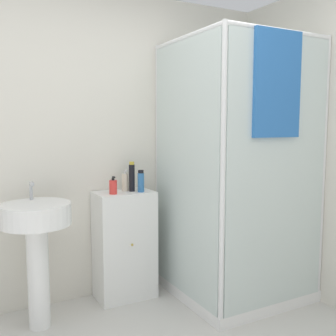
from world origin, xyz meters
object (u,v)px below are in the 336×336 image
(shampoo_bottle_tall_black, at_px, (132,177))
(lotion_bottle_white, at_px, (125,182))
(sink, at_px, (37,235))
(soap_dispenser, at_px, (113,187))
(shampoo_bottle_blue, at_px, (141,181))

(shampoo_bottle_tall_black, relative_size, lotion_bottle_white, 1.40)
(sink, relative_size, lotion_bottle_white, 5.89)
(sink, height_order, shampoo_bottle_tall_black, shampoo_bottle_tall_black)
(lotion_bottle_white, bearing_deg, shampoo_bottle_tall_black, -46.41)
(soap_dispenser, relative_size, shampoo_bottle_blue, 0.79)
(soap_dispenser, bearing_deg, shampoo_bottle_tall_black, 14.67)
(soap_dispenser, relative_size, lotion_bottle_white, 0.81)
(shampoo_bottle_tall_black, xyz_separation_m, lotion_bottle_white, (-0.04, 0.04, -0.05))
(shampoo_bottle_blue, xyz_separation_m, lotion_bottle_white, (-0.09, 0.11, -0.01))
(sink, relative_size, soap_dispenser, 7.25)
(lotion_bottle_white, bearing_deg, soap_dispenser, -146.81)
(sink, xyz_separation_m, shampoo_bottle_blue, (0.84, 0.10, 0.30))
(sink, bearing_deg, soap_dispenser, 11.05)
(shampoo_bottle_tall_black, bearing_deg, soap_dispenser, -165.33)
(shampoo_bottle_tall_black, bearing_deg, sink, -168.12)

